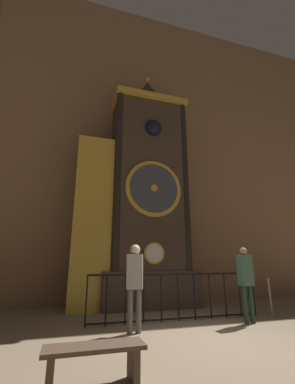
% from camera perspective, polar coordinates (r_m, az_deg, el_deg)
% --- Properties ---
extents(ground_plane, '(28.00, 28.00, 0.00)m').
position_cam_1_polar(ground_plane, '(5.38, 16.25, -29.81)').
color(ground_plane, '#847056').
extents(cathedral_back_wall, '(24.00, 0.32, 13.47)m').
position_cam_1_polar(cathedral_back_wall, '(11.58, -1.99, 11.96)').
color(cathedral_back_wall, '#936B4C').
rests_on(cathedral_back_wall, ground_plane).
extents(clock_tower, '(4.19, 1.77, 8.91)m').
position_cam_1_polar(clock_tower, '(9.26, -2.30, -1.22)').
color(clock_tower, '#423328').
rests_on(clock_tower, ground_plane).
extents(railing_fence, '(4.58, 0.05, 1.13)m').
position_cam_1_polar(railing_fence, '(7.04, 6.83, -21.64)').
color(railing_fence, black).
rests_on(railing_fence, ground_plane).
extents(visitor_near, '(0.39, 0.32, 1.78)m').
position_cam_1_polar(visitor_near, '(5.79, -2.84, -18.50)').
color(visitor_near, '#58554F').
rests_on(visitor_near, ground_plane).
extents(visitor_far, '(0.36, 0.26, 1.76)m').
position_cam_1_polar(visitor_far, '(7.11, 20.99, -17.14)').
color(visitor_far, '#213427').
rests_on(visitor_far, ground_plane).
extents(stanchion_post, '(0.28, 0.28, 0.99)m').
position_cam_1_polar(stanchion_post, '(8.42, 25.72, -21.35)').
color(stanchion_post, gray).
rests_on(stanchion_post, ground_plane).
extents(visitor_bench, '(1.19, 0.40, 0.44)m').
position_cam_1_polar(visitor_bench, '(3.63, -11.77, -32.31)').
color(visitor_bench, brown).
rests_on(visitor_bench, ground_plane).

